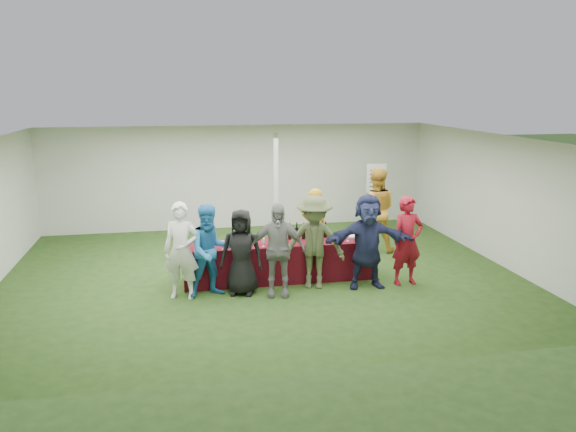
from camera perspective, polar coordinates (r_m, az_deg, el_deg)
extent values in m
plane|color=#284719|center=(11.25, -2.64, -5.96)|extent=(60.00, 60.00, 0.00)
plane|color=white|center=(14.79, -5.02, 3.97)|extent=(10.00, 0.00, 10.00)
plane|color=white|center=(7.09, 2.11, -5.89)|extent=(10.00, 0.00, 10.00)
plane|color=white|center=(12.61, 20.38, 1.66)|extent=(0.00, 8.00, 8.00)
plane|color=white|center=(10.68, -2.79, 7.88)|extent=(10.00, 10.00, 0.00)
cylinder|color=silver|center=(12.12, -1.22, 2.04)|extent=(0.10, 0.10, 2.70)
cube|color=#5A0F16|center=(10.87, -1.04, -4.55)|extent=(3.60, 0.80, 0.75)
cylinder|color=black|center=(10.92, 0.17, -1.82)|extent=(0.07, 0.07, 0.22)
cylinder|color=black|center=(10.88, 0.17, -1.05)|extent=(0.03, 0.03, 0.08)
cylinder|color=maroon|center=(10.87, 0.17, -0.78)|extent=(0.03, 0.03, 0.02)
cylinder|color=black|center=(10.97, 0.89, -1.74)|extent=(0.07, 0.07, 0.22)
cylinder|color=black|center=(10.93, 0.90, -0.98)|extent=(0.03, 0.03, 0.08)
cylinder|color=maroon|center=(10.92, 0.90, -0.71)|extent=(0.03, 0.03, 0.02)
cylinder|color=black|center=(10.95, 1.59, -1.77)|extent=(0.07, 0.07, 0.22)
cylinder|color=black|center=(10.91, 1.60, -1.01)|extent=(0.03, 0.03, 0.08)
cylinder|color=maroon|center=(10.90, 1.60, -0.74)|extent=(0.03, 0.03, 0.02)
cylinder|color=black|center=(10.99, 2.19, -1.72)|extent=(0.07, 0.07, 0.22)
cylinder|color=black|center=(10.96, 2.20, -0.96)|extent=(0.03, 0.03, 0.08)
cylinder|color=maroon|center=(10.95, 2.20, -0.69)|extent=(0.03, 0.03, 0.02)
cylinder|color=black|center=(11.02, 2.99, -1.68)|extent=(0.07, 0.07, 0.22)
cylinder|color=black|center=(10.99, 3.00, -0.93)|extent=(0.03, 0.03, 0.08)
cylinder|color=maroon|center=(10.98, 3.01, -0.66)|extent=(0.03, 0.03, 0.02)
cylinder|color=black|center=(11.07, 3.83, -1.63)|extent=(0.07, 0.07, 0.22)
cylinder|color=black|center=(11.04, 3.84, -0.88)|extent=(0.03, 0.03, 0.08)
cylinder|color=maroon|center=(11.03, 3.85, -0.61)|extent=(0.03, 0.03, 0.02)
cylinder|color=silver|center=(10.40, -8.67, -3.34)|extent=(0.06, 0.06, 0.00)
cylinder|color=silver|center=(10.39, -8.67, -3.13)|extent=(0.01, 0.01, 0.07)
cylinder|color=silver|center=(10.36, -8.69, -2.70)|extent=(0.06, 0.06, 0.08)
cylinder|color=#4E0819|center=(10.37, -8.68, -2.86)|extent=(0.05, 0.05, 0.02)
cylinder|color=silver|center=(10.35, -6.61, -3.35)|extent=(0.06, 0.06, 0.00)
cylinder|color=silver|center=(10.34, -6.62, -3.14)|extent=(0.01, 0.01, 0.07)
cylinder|color=silver|center=(10.31, -6.63, -2.72)|extent=(0.06, 0.06, 0.08)
cylinder|color=#4E0819|center=(10.32, -6.62, -2.88)|extent=(0.05, 0.05, 0.02)
cylinder|color=silver|center=(10.42, -5.27, -3.21)|extent=(0.06, 0.06, 0.00)
cylinder|color=silver|center=(10.40, -5.28, -3.00)|extent=(0.01, 0.01, 0.07)
cylinder|color=silver|center=(10.38, -5.29, -2.58)|extent=(0.06, 0.06, 0.08)
cylinder|color=#4E0819|center=(10.39, -5.28, -2.74)|extent=(0.05, 0.05, 0.02)
cylinder|color=silver|center=(10.45, -2.52, -3.11)|extent=(0.06, 0.06, 0.00)
cylinder|color=silver|center=(10.44, -2.52, -2.90)|extent=(0.01, 0.01, 0.07)
cylinder|color=silver|center=(10.42, -2.52, -2.48)|extent=(0.06, 0.06, 0.08)
cylinder|color=silver|center=(10.87, 6.08, -2.55)|extent=(0.06, 0.06, 0.00)
cylinder|color=silver|center=(10.86, 6.08, -2.35)|extent=(0.01, 0.01, 0.07)
cylinder|color=silver|center=(10.84, 6.09, -1.94)|extent=(0.06, 0.06, 0.08)
cylinder|color=silver|center=(10.81, -1.05, -2.02)|extent=(0.07, 0.07, 0.20)
cylinder|color=silver|center=(10.78, -1.05, -1.43)|extent=(0.03, 0.03, 0.03)
cube|color=white|center=(11.16, 6.64, -2.08)|extent=(0.25, 0.18, 0.03)
cylinder|color=slate|center=(10.92, 7.54, -2.03)|extent=(0.21, 0.21, 0.18)
cylinder|color=slate|center=(14.19, 8.09, 0.23)|extent=(0.02, 0.02, 1.10)
cylinder|color=slate|center=(14.33, 9.60, 0.29)|extent=(0.02, 0.02, 1.10)
cube|color=white|center=(14.09, 8.97, 3.83)|extent=(0.50, 0.02, 0.70)
cube|color=black|center=(14.05, 9.02, 4.63)|extent=(0.36, 0.01, 0.02)
cube|color=black|center=(14.06, 9.01, 4.23)|extent=(0.36, 0.01, 0.02)
cube|color=black|center=(14.08, 9.00, 3.82)|extent=(0.36, 0.01, 0.02)
cube|color=black|center=(14.10, 8.98, 3.42)|extent=(0.36, 0.01, 0.02)
cube|color=black|center=(14.11, 8.97, 3.02)|extent=(0.36, 0.01, 0.02)
imported|color=#CA9216|center=(11.98, 2.62, -0.86)|extent=(0.63, 0.48, 1.57)
imported|color=gold|center=(12.74, 8.88, 0.60)|extent=(1.10, 0.96, 1.90)
imported|color=white|center=(9.97, -10.78, -3.48)|extent=(0.72, 0.57, 1.72)
imported|color=#2472B4|center=(9.99, -7.89, -3.52)|extent=(0.93, 0.80, 1.66)
imported|color=black|center=(10.04, -4.75, -3.67)|extent=(0.86, 0.68, 1.55)
imported|color=gray|center=(9.91, -1.11, -3.46)|extent=(1.05, 0.59, 1.68)
imported|color=#47502E|center=(10.31, 2.67, -2.67)|extent=(1.27, 0.97, 1.74)
imported|color=#1E2446|center=(10.41, 8.08, -2.56)|extent=(1.67, 0.64, 1.76)
imported|color=maroon|center=(10.72, 12.02, -2.48)|extent=(0.66, 0.47, 1.69)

